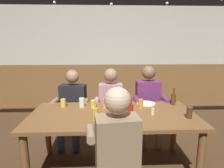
# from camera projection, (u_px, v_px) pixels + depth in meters

# --- Properties ---
(ground_plane) EXTENTS (7.63, 7.63, 0.00)m
(ground_plane) POSITION_uv_depth(u_px,v_px,m) (113.00, 166.00, 2.55)
(ground_plane) COLOR #4C331E
(back_wall_upper) EXTENTS (6.36, 0.12, 1.38)m
(back_wall_upper) POSITION_uv_depth(u_px,v_px,m) (108.00, 36.00, 4.67)
(back_wall_upper) COLOR beige
(back_wall_wainscot) EXTENTS (6.36, 0.12, 1.07)m
(back_wall_wainscot) POSITION_uv_depth(u_px,v_px,m) (108.00, 85.00, 4.92)
(back_wall_wainscot) COLOR brown
(back_wall_wainscot) RESTS_ON ground_plane
(dining_table) EXTENTS (2.00, 0.96, 0.75)m
(dining_table) POSITION_uv_depth(u_px,v_px,m) (113.00, 121.00, 2.36)
(dining_table) COLOR brown
(dining_table) RESTS_ON ground_plane
(person_0) EXTENTS (0.56, 0.55, 1.18)m
(person_0) POSITION_uv_depth(u_px,v_px,m) (72.00, 104.00, 3.01)
(person_0) COLOR black
(person_0) RESTS_ON ground_plane
(person_1) EXTENTS (0.52, 0.50, 1.20)m
(person_1) POSITION_uv_depth(u_px,v_px,m) (111.00, 103.00, 3.04)
(person_1) COLOR #B78493
(person_1) RESTS_ON ground_plane
(person_2) EXTENTS (0.52, 0.50, 1.24)m
(person_2) POSITION_uv_depth(u_px,v_px,m) (149.00, 101.00, 3.07)
(person_2) COLOR #6B2D66
(person_2) RESTS_ON ground_plane
(person_3) EXTENTS (0.52, 0.55, 1.25)m
(person_3) POSITION_uv_depth(u_px,v_px,m) (116.00, 150.00, 1.65)
(person_3) COLOR #997F60
(person_3) RESTS_ON ground_plane
(table_candle) EXTENTS (0.04, 0.04, 0.08)m
(table_candle) POSITION_uv_depth(u_px,v_px,m) (153.00, 112.00, 2.29)
(table_candle) COLOR #F9E08C
(table_candle) RESTS_ON dining_table
(plate_0) EXTENTS (0.26, 0.26, 0.01)m
(plate_0) POSITION_uv_depth(u_px,v_px,m) (146.00, 104.00, 2.71)
(plate_0) COLOR white
(plate_0) RESTS_ON dining_table
(bottle_0) EXTENTS (0.06, 0.06, 0.28)m
(bottle_0) POSITION_uv_depth(u_px,v_px,m) (130.00, 113.00, 2.03)
(bottle_0) COLOR red
(bottle_0) RESTS_ON dining_table
(bottle_1) EXTENTS (0.06, 0.06, 0.23)m
(bottle_1) POSITION_uv_depth(u_px,v_px,m) (173.00, 99.00, 2.67)
(bottle_1) COLOR #593314
(bottle_1) RESTS_ON dining_table
(bottle_2) EXTENTS (0.06, 0.06, 0.19)m
(bottle_2) POSITION_uv_depth(u_px,v_px,m) (119.00, 111.00, 2.21)
(bottle_2) COLOR red
(bottle_2) RESTS_ON dining_table
(bottle_3) EXTENTS (0.07, 0.07, 0.23)m
(bottle_3) POSITION_uv_depth(u_px,v_px,m) (95.00, 113.00, 2.12)
(bottle_3) COLOR gold
(bottle_3) RESTS_ON dining_table
(pint_glass_0) EXTENTS (0.08, 0.08, 0.11)m
(pint_glass_0) POSITION_uv_depth(u_px,v_px,m) (122.00, 102.00, 2.63)
(pint_glass_0) COLOR #4C2D19
(pint_glass_0) RESTS_ON dining_table
(pint_glass_1) EXTENTS (0.06, 0.06, 0.12)m
(pint_glass_1) POSITION_uv_depth(u_px,v_px,m) (141.00, 104.00, 2.54)
(pint_glass_1) COLOR gold
(pint_glass_1) RESTS_ON dining_table
(pint_glass_2) EXTENTS (0.07, 0.07, 0.11)m
(pint_glass_2) POSITION_uv_depth(u_px,v_px,m) (63.00, 103.00, 2.58)
(pint_glass_2) COLOR #E5C64C
(pint_glass_2) RESTS_ON dining_table
(pint_glass_3) EXTENTS (0.07, 0.07, 0.13)m
(pint_glass_3) POSITION_uv_depth(u_px,v_px,m) (189.00, 113.00, 2.19)
(pint_glass_3) COLOR #4C2D19
(pint_glass_3) RESTS_ON dining_table
(pint_glass_4) EXTENTS (0.07, 0.07, 0.12)m
(pint_glass_4) POSITION_uv_depth(u_px,v_px,m) (105.00, 103.00, 2.56)
(pint_glass_4) COLOR #E5C64C
(pint_glass_4) RESTS_ON dining_table
(pint_glass_5) EXTENTS (0.07, 0.07, 0.12)m
(pint_glass_5) POSITION_uv_depth(u_px,v_px,m) (82.00, 103.00, 2.57)
(pint_glass_5) COLOR white
(pint_glass_5) RESTS_ON dining_table
(pint_glass_6) EXTENTS (0.07, 0.07, 0.11)m
(pint_glass_6) POSITION_uv_depth(u_px,v_px,m) (93.00, 104.00, 2.52)
(pint_glass_6) COLOR #E5C64C
(pint_glass_6) RESTS_ON dining_table
(pint_glass_7) EXTENTS (0.08, 0.08, 0.15)m
(pint_glass_7) POSITION_uv_depth(u_px,v_px,m) (114.00, 99.00, 2.69)
(pint_glass_7) COLOR #E5C64C
(pint_glass_7) RESTS_ON dining_table
(pint_glass_8) EXTENTS (0.07, 0.07, 0.11)m
(pint_glass_8) POSITION_uv_depth(u_px,v_px,m) (115.00, 108.00, 2.38)
(pint_glass_8) COLOR #E5C64C
(pint_glass_8) RESTS_ON dining_table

